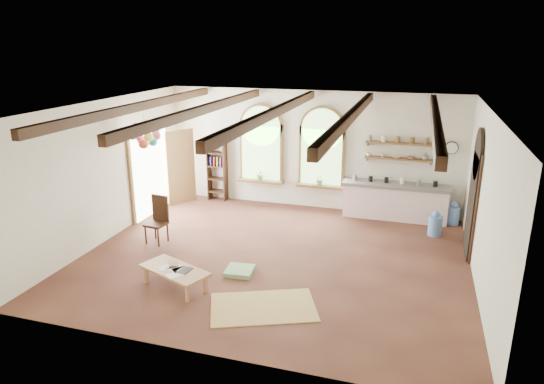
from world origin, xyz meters
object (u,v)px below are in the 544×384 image
at_px(side_chair, 157,229).
at_px(balloon_cluster, 145,135).
at_px(kitchen_counter, 395,201).
at_px(coffee_table, 175,271).

height_order(side_chair, balloon_cluster, balloon_cluster).
relative_size(side_chair, balloon_cluster, 0.95).
xyz_separation_m(kitchen_counter, balloon_cluster, (-5.71, -2.40, 1.85)).
height_order(kitchen_counter, coffee_table, kitchen_counter).
relative_size(kitchen_counter, balloon_cluster, 2.34).
relative_size(coffee_table, balloon_cluster, 1.30).
xyz_separation_m(coffee_table, side_chair, (-1.40, 1.81, -0.03)).
xyz_separation_m(side_chair, balloon_cluster, (-0.61, 0.79, 2.01)).
distance_m(side_chair, balloon_cluster, 2.25).
bearing_deg(kitchen_counter, coffee_table, -126.49).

